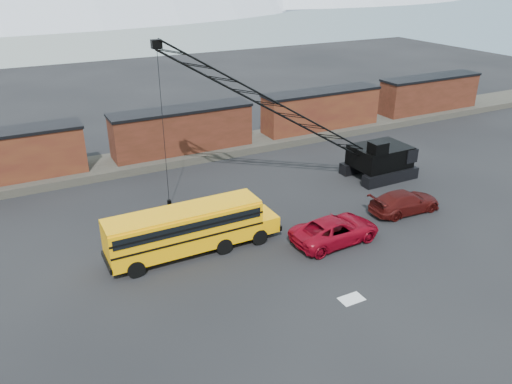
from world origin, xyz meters
TOP-DOWN VIEW (x-y plane):
  - ground at (0.00, 0.00)m, footprint 160.00×160.00m
  - gravel_berm at (0.00, 22.00)m, footprint 120.00×5.00m
  - boxcar_mid at (0.00, 22.00)m, footprint 13.70×3.10m
  - boxcar_east_near at (16.00, 22.00)m, footprint 13.70×3.10m
  - boxcar_east_far at (32.00, 22.00)m, footprint 13.70×3.10m
  - snow_patch at (0.50, -4.00)m, footprint 1.40×0.90m
  - school_bus at (-5.74, 4.94)m, footprint 11.65×2.65m
  - red_pickup at (3.45, 1.75)m, footprint 6.44×3.18m
  - maroon_suv at (10.77, 2.98)m, footprint 5.83×2.56m
  - crawler_crane at (4.13, 10.77)m, footprint 21.81×5.15m

SIDE VIEW (x-z plane):
  - ground at x=0.00m, z-range 0.00..0.00m
  - snow_patch at x=0.50m, z-range 0.00..0.02m
  - gravel_berm at x=0.00m, z-range 0.00..0.70m
  - maroon_suv at x=10.77m, z-range 0.00..1.67m
  - red_pickup at x=3.45m, z-range 0.00..1.76m
  - school_bus at x=-5.74m, z-range 0.20..3.39m
  - boxcar_mid at x=0.00m, z-range 0.68..4.85m
  - boxcar_east_near at x=16.00m, z-range 0.68..4.85m
  - boxcar_east_far at x=32.00m, z-range 0.68..4.85m
  - crawler_crane at x=4.13m, z-range 0.61..13.43m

